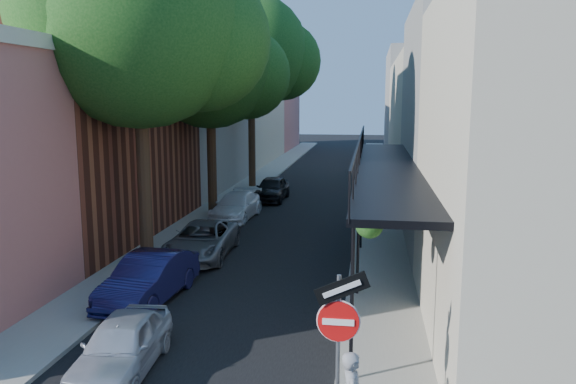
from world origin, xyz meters
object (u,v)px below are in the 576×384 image
(oak_mid, at_px, (219,66))
(parked_car_b, at_px, (149,278))
(oak_near, at_px, (154,26))
(parked_car_e, at_px, (272,189))
(sign_post, at_px, (339,328))
(oak_far, at_px, (259,54))
(parked_car_d, at_px, (236,206))
(parked_car_c, at_px, (202,240))
(parked_car_a, at_px, (122,345))

(oak_mid, distance_m, parked_car_b, 13.08)
(oak_near, relative_size, parked_car_e, 2.95)
(sign_post, bearing_deg, oak_far, 103.91)
(oak_far, distance_m, parked_car_d, 12.25)
(oak_far, height_order, parked_car_c, oak_far)
(oak_far, relative_size, parked_car_a, 3.47)
(oak_far, xyz_separation_m, parked_car_b, (0.91, -20.41, -7.60))
(parked_car_a, distance_m, parked_car_e, 19.94)
(sign_post, relative_size, parked_car_b, 0.75)
(parked_car_a, bearing_deg, oak_mid, 93.45)
(parked_car_e, bearing_deg, sign_post, -76.00)
(oak_mid, height_order, parked_car_a, oak_mid)
(parked_car_a, height_order, parked_car_c, parked_car_c)
(parked_car_d, bearing_deg, parked_car_e, 84.34)
(parked_car_b, height_order, parked_car_c, parked_car_b)
(oak_near, distance_m, parked_car_c, 7.43)
(parked_car_b, distance_m, parked_car_e, 15.93)
(oak_mid, relative_size, parked_car_e, 2.64)
(oak_near, xyz_separation_m, parked_car_e, (1.58, 12.51, -7.22))
(parked_car_d, bearing_deg, parked_car_b, -85.62)
(oak_near, xyz_separation_m, parked_car_d, (0.77, 7.47, -7.27))
(sign_post, bearing_deg, oak_mid, 110.86)
(sign_post, relative_size, oak_near, 0.26)
(parked_car_a, relative_size, parked_car_d, 0.82)
(parked_car_b, bearing_deg, oak_mid, 99.84)
(parked_car_a, height_order, parked_car_e, parked_car_e)
(oak_far, distance_m, parked_car_c, 17.69)
(oak_near, distance_m, parked_car_b, 8.03)
(parked_car_a, bearing_deg, parked_car_d, 90.59)
(sign_post, height_order, parked_car_e, sign_post)
(sign_post, bearing_deg, parked_car_c, 117.75)
(oak_mid, bearing_deg, parked_car_c, -80.79)
(parked_car_c, bearing_deg, parked_car_b, -93.69)
(oak_mid, relative_size, parked_car_d, 2.43)
(oak_near, relative_size, parked_car_d, 2.72)
(parked_car_d, bearing_deg, oak_mid, 152.18)
(parked_car_a, bearing_deg, parked_car_b, 100.53)
(sign_post, xyz_separation_m, parked_car_b, (-5.60, 5.89, -1.38))
(oak_near, distance_m, oak_far, 17.01)
(oak_far, distance_m, parked_car_b, 21.80)
(parked_car_a, relative_size, parked_car_b, 0.86)
(sign_post, height_order, parked_car_b, sign_post)
(parked_car_c, distance_m, parked_car_d, 6.38)
(oak_far, xyz_separation_m, parked_car_d, (0.75, -9.54, -7.65))
(oak_near, height_order, oak_mid, oak_near)
(oak_far, bearing_deg, parked_car_b, -87.44)
(parked_car_a, bearing_deg, oak_far, 90.55)
(sign_post, distance_m, parked_car_b, 8.24)
(oak_mid, xyz_separation_m, parked_car_d, (0.82, -0.50, -6.45))
(oak_near, distance_m, parked_car_d, 10.45)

